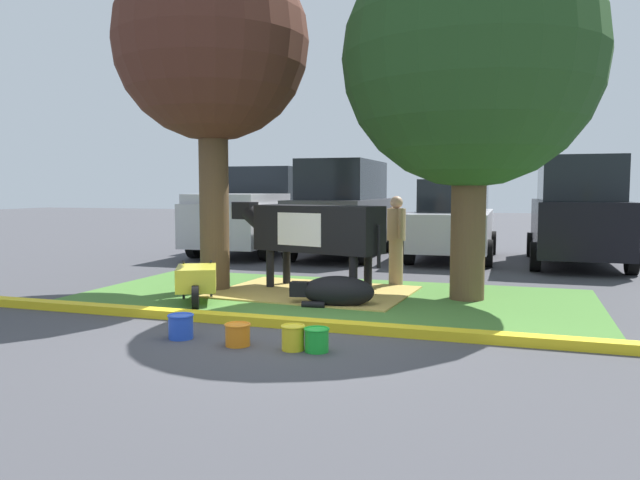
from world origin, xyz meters
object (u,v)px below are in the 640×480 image
Objects in this scene: bucket_orange at (238,334)px; wheelbarrow at (196,279)px; bucket_blue at (181,326)px; shade_tree_left at (212,46)px; shade_tree_right at (471,59)px; hatchback_white at (454,221)px; calf_lying at (336,292)px; bucket_green at (317,339)px; pickup_truck_black at (258,213)px; bucket_yellow at (293,337)px; suv_dark_grey at (343,209)px; cow_holstein at (313,229)px; person_handler at (396,238)px; suv_black at (577,211)px.

wheelbarrow is at bearing 129.27° from bucket_orange.
shade_tree_left is at bearing 111.24° from bucket_blue.
shade_tree_right is 18.51× the size of bucket_blue.
shade_tree_right reaches higher than hatchback_white.
shade_tree_right is 19.14× the size of bucket_orange.
calf_lying is 2.57m from bucket_green.
wheelbarrow is at bearing -113.00° from hatchback_white.
bucket_green is at bearing -77.89° from calf_lying.
pickup_truck_black is at bearing 108.72° from bucket_blue.
suv_dark_grey is (-2.09, 9.22, 1.12)m from bucket_yellow.
person_handler reaches higher than cow_holstein.
calf_lying is 0.29× the size of suv_black.
hatchback_white reaches higher than cow_holstein.
suv_dark_grey is at bearing 100.60° from cow_holstein.
suv_black is (4.28, 9.31, 1.13)m from bucket_orange.
wheelbarrow is at bearing -92.65° from suv_dark_grey.
bucket_yellow is at bearing -84.01° from calf_lying.
hatchback_white reaches higher than bucket_yellow.
shade_tree_right is at bearing 33.84° from calf_lying.
shade_tree_left is at bearing -152.79° from person_handler.
pickup_truck_black is (-1.96, 6.25, -3.11)m from shade_tree_left.
shade_tree_right is 5.73m from bucket_orange.
bucket_orange is 9.72m from hatchback_white.
bucket_green is at bearing -62.54° from pickup_truck_black.
person_handler reaches higher than bucket_orange.
calf_lying is 0.24× the size of pickup_truck_black.
cow_holstein is (-2.65, 0.03, -2.72)m from shade_tree_right.
pickup_truck_black is 1.17× the size of suv_black.
calf_lying is 0.29× the size of suv_dark_grey.
bucket_yellow reaches higher than bucket_orange.
person_handler is 4.78m from hatchback_white.
bucket_yellow is 0.06× the size of suv_black.
shade_tree_right is 6.02m from bucket_blue.
shade_tree_left is 7.25m from pickup_truck_black.
bucket_yellow is at bearing -63.90° from pickup_truck_black.
cow_holstein is at bearing 83.98° from bucket_blue.
bucket_blue is 10.06m from pickup_truck_black.
bucket_orange is (0.40, -3.81, -0.96)m from cow_holstein.
shade_tree_right is at bearing 59.33° from bucket_orange.
bucket_orange is (2.05, -3.32, -4.09)m from shade_tree_left.
calf_lying reaches higher than bucket_blue.
bucket_green is at bearing -109.13° from shade_tree_right.
wheelbarrow reaches higher than calf_lying.
pickup_truck_black is (-2.26, 7.44, 0.73)m from wheelbarrow.
bucket_orange is (-0.41, -2.55, -0.10)m from calf_lying.
wheelbarrow is at bearing -130.03° from suv_black.
shade_tree_left is 3.57m from cow_holstein.
suv_dark_grey reaches higher than bucket_orange.
shade_tree_right is 3.53× the size of person_handler.
shade_tree_left reaches higher than shade_tree_right.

